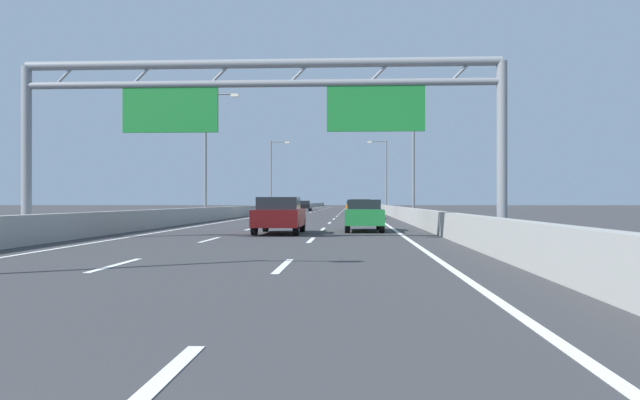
# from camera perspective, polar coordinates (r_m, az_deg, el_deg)

# --- Properties ---
(ground_plane) EXTENTS (260.00, 260.00, 0.00)m
(ground_plane) POSITION_cam_1_polar(r_m,az_deg,el_deg) (100.99, 1.08, -0.90)
(ground_plane) COLOR #38383A
(lane_dash_left_1) EXTENTS (0.16, 3.00, 0.01)m
(lane_dash_left_1) POSITION_cam_1_polar(r_m,az_deg,el_deg) (14.42, -17.72, -5.54)
(lane_dash_left_1) COLOR white
(lane_dash_left_1) RESTS_ON ground_plane
(lane_dash_left_2) EXTENTS (0.16, 3.00, 0.01)m
(lane_dash_left_2) POSITION_cam_1_polar(r_m,az_deg,el_deg) (23.04, -9.78, -3.51)
(lane_dash_left_2) COLOR white
(lane_dash_left_2) RESTS_ON ground_plane
(lane_dash_left_3) EXTENTS (0.16, 3.00, 0.01)m
(lane_dash_left_3) POSITION_cam_1_polar(r_m,az_deg,el_deg) (31.87, -6.21, -2.57)
(lane_dash_left_3) COLOR white
(lane_dash_left_3) RESTS_ON ground_plane
(lane_dash_left_4) EXTENTS (0.16, 3.00, 0.01)m
(lane_dash_left_4) POSITION_cam_1_polar(r_m,az_deg,el_deg) (40.77, -4.20, -2.04)
(lane_dash_left_4) COLOR white
(lane_dash_left_4) RESTS_ON ground_plane
(lane_dash_left_5) EXTENTS (0.16, 3.00, 0.01)m
(lane_dash_left_5) POSITION_cam_1_polar(r_m,az_deg,el_deg) (49.71, -2.91, -1.69)
(lane_dash_left_5) COLOR white
(lane_dash_left_5) RESTS_ON ground_plane
(lane_dash_left_6) EXTENTS (0.16, 3.00, 0.01)m
(lane_dash_left_6) POSITION_cam_1_polar(r_m,az_deg,el_deg) (58.67, -2.02, -1.45)
(lane_dash_left_6) COLOR white
(lane_dash_left_6) RESTS_ON ground_plane
(lane_dash_left_7) EXTENTS (0.16, 3.00, 0.01)m
(lane_dash_left_7) POSITION_cam_1_polar(r_m,az_deg,el_deg) (67.63, -1.36, -1.28)
(lane_dash_left_7) COLOR white
(lane_dash_left_7) RESTS_ON ground_plane
(lane_dash_left_8) EXTENTS (0.16, 3.00, 0.01)m
(lane_dash_left_8) POSITION_cam_1_polar(r_m,az_deg,el_deg) (76.61, -0.85, -1.14)
(lane_dash_left_8) COLOR white
(lane_dash_left_8) RESTS_ON ground_plane
(lane_dash_left_9) EXTENTS (0.16, 3.00, 0.01)m
(lane_dash_left_9) POSITION_cam_1_polar(r_m,az_deg,el_deg) (85.59, -0.46, -1.04)
(lane_dash_left_9) COLOR white
(lane_dash_left_9) RESTS_ON ground_plane
(lane_dash_left_10) EXTENTS (0.16, 3.00, 0.01)m
(lane_dash_left_10) POSITION_cam_1_polar(r_m,az_deg,el_deg) (94.58, -0.13, -0.95)
(lane_dash_left_10) COLOR white
(lane_dash_left_10) RESTS_ON ground_plane
(lane_dash_left_11) EXTENTS (0.16, 3.00, 0.01)m
(lane_dash_left_11) POSITION_cam_1_polar(r_m,az_deg,el_deg) (103.56, 0.13, -0.88)
(lane_dash_left_11) COLOR white
(lane_dash_left_11) RESTS_ON ground_plane
(lane_dash_left_12) EXTENTS (0.16, 3.00, 0.01)m
(lane_dash_left_12) POSITION_cam_1_polar(r_m,az_deg,el_deg) (112.55, 0.36, -0.82)
(lane_dash_left_12) COLOR white
(lane_dash_left_12) RESTS_ON ground_plane
(lane_dash_left_13) EXTENTS (0.16, 3.00, 0.01)m
(lane_dash_left_13) POSITION_cam_1_polar(r_m,az_deg,el_deg) (121.54, 0.55, -0.77)
(lane_dash_left_13) COLOR white
(lane_dash_left_13) RESTS_ON ground_plane
(lane_dash_left_14) EXTENTS (0.16, 3.00, 0.01)m
(lane_dash_left_14) POSITION_cam_1_polar(r_m,az_deg,el_deg) (130.54, 0.71, -0.72)
(lane_dash_left_14) COLOR white
(lane_dash_left_14) RESTS_ON ground_plane
(lane_dash_left_15) EXTENTS (0.16, 3.00, 0.01)m
(lane_dash_left_15) POSITION_cam_1_polar(r_m,az_deg,el_deg) (139.53, 0.86, -0.68)
(lane_dash_left_15) COLOR white
(lane_dash_left_15) RESTS_ON ground_plane
(lane_dash_left_16) EXTENTS (0.16, 3.00, 0.01)m
(lane_dash_left_16) POSITION_cam_1_polar(r_m,az_deg,el_deg) (148.52, 0.98, -0.65)
(lane_dash_left_16) COLOR white
(lane_dash_left_16) RESTS_ON ground_plane
(lane_dash_left_17) EXTENTS (0.16, 3.00, 0.01)m
(lane_dash_left_17) POSITION_cam_1_polar(r_m,az_deg,el_deg) (157.52, 1.09, -0.62)
(lane_dash_left_17) COLOR white
(lane_dash_left_17) RESTS_ON ground_plane
(lane_dash_right_0) EXTENTS (0.16, 3.00, 0.01)m
(lane_dash_right_0) POSITION_cam_1_polar(r_m,az_deg,el_deg) (4.86, -15.34, -16.40)
(lane_dash_right_0) COLOR white
(lane_dash_right_0) RESTS_ON ground_plane
(lane_dash_right_1) EXTENTS (0.16, 3.00, 0.01)m
(lane_dash_right_1) POSITION_cam_1_polar(r_m,az_deg,el_deg) (13.58, -3.28, -5.88)
(lane_dash_right_1) COLOR white
(lane_dash_right_1) RESTS_ON ground_plane
(lane_dash_right_2) EXTENTS (0.16, 3.00, 0.01)m
(lane_dash_right_2) POSITION_cam_1_polar(r_m,az_deg,el_deg) (22.52, -0.79, -3.59)
(lane_dash_right_2) COLOR white
(lane_dash_right_2) RESTS_ON ground_plane
(lane_dash_right_3) EXTENTS (0.16, 3.00, 0.01)m
(lane_dash_right_3) POSITION_cam_1_polar(r_m,az_deg,el_deg) (31.49, 0.27, -2.60)
(lane_dash_right_3) COLOR white
(lane_dash_right_3) RESTS_ON ground_plane
(lane_dash_right_4) EXTENTS (0.16, 3.00, 0.01)m
(lane_dash_right_4) POSITION_cam_1_polar(r_m,az_deg,el_deg) (40.48, 0.86, -2.05)
(lane_dash_right_4) COLOR white
(lane_dash_right_4) RESTS_ON ground_plane
(lane_dash_right_5) EXTENTS (0.16, 3.00, 0.01)m
(lane_dash_right_5) POSITION_cam_1_polar(r_m,az_deg,el_deg) (49.47, 1.24, -1.70)
(lane_dash_right_5) COLOR white
(lane_dash_right_5) RESTS_ON ground_plane
(lane_dash_right_6) EXTENTS (0.16, 3.00, 0.01)m
(lane_dash_right_6) POSITION_cam_1_polar(r_m,az_deg,el_deg) (58.47, 1.50, -1.46)
(lane_dash_right_6) COLOR white
(lane_dash_right_6) RESTS_ON ground_plane
(lane_dash_right_7) EXTENTS (0.16, 3.00, 0.01)m
(lane_dash_right_7) POSITION_cam_1_polar(r_m,az_deg,el_deg) (67.46, 1.69, -1.28)
(lane_dash_right_7) COLOR white
(lane_dash_right_7) RESTS_ON ground_plane
(lane_dash_right_8) EXTENTS (0.16, 3.00, 0.01)m
(lane_dash_right_8) POSITION_cam_1_polar(r_m,az_deg,el_deg) (76.46, 1.84, -1.14)
(lane_dash_right_8) COLOR white
(lane_dash_right_8) RESTS_ON ground_plane
(lane_dash_right_9) EXTENTS (0.16, 3.00, 0.01)m
(lane_dash_right_9) POSITION_cam_1_polar(r_m,az_deg,el_deg) (85.45, 1.96, -1.04)
(lane_dash_right_9) COLOR white
(lane_dash_right_9) RESTS_ON ground_plane
(lane_dash_right_10) EXTENTS (0.16, 3.00, 0.01)m
(lane_dash_right_10) POSITION_cam_1_polar(r_m,az_deg,el_deg) (94.45, 2.05, -0.95)
(lane_dash_right_10) COLOR white
(lane_dash_right_10) RESTS_ON ground_plane
(lane_dash_right_11) EXTENTS (0.16, 3.00, 0.01)m
(lane_dash_right_11) POSITION_cam_1_polar(r_m,az_deg,el_deg) (103.45, 2.13, -0.88)
(lane_dash_right_11) COLOR white
(lane_dash_right_11) RESTS_ON ground_plane
(lane_dash_right_12) EXTENTS (0.16, 3.00, 0.01)m
(lane_dash_right_12) POSITION_cam_1_polar(r_m,az_deg,el_deg) (112.45, 2.19, -0.82)
(lane_dash_right_12) COLOR white
(lane_dash_right_12) RESTS_ON ground_plane
(lane_dash_right_13) EXTENTS (0.16, 3.00, 0.01)m
(lane_dash_right_13) POSITION_cam_1_polar(r_m,az_deg,el_deg) (121.45, 2.25, -0.77)
(lane_dash_right_13) COLOR white
(lane_dash_right_13) RESTS_ON ground_plane
(lane_dash_right_14) EXTENTS (0.16, 3.00, 0.01)m
(lane_dash_right_14) POSITION_cam_1_polar(r_m,az_deg,el_deg) (130.45, 2.29, -0.72)
(lane_dash_right_14) COLOR white
(lane_dash_right_14) RESTS_ON ground_plane
(lane_dash_right_15) EXTENTS (0.16, 3.00, 0.01)m
(lane_dash_right_15) POSITION_cam_1_polar(r_m,az_deg,el_deg) (139.45, 2.34, -0.68)
(lane_dash_right_15) COLOR white
(lane_dash_right_15) RESTS_ON ground_plane
(lane_dash_right_16) EXTENTS (0.16, 3.00, 0.01)m
(lane_dash_right_16) POSITION_cam_1_polar(r_m,az_deg,el_deg) (148.44, 2.37, -0.65)
(lane_dash_right_16) COLOR white
(lane_dash_right_16) RESTS_ON ground_plane
(lane_dash_right_17) EXTENTS (0.16, 3.00, 0.01)m
(lane_dash_right_17) POSITION_cam_1_polar(r_m,az_deg,el_deg) (157.44, 2.40, -0.62)
(lane_dash_right_17) COLOR white
(lane_dash_right_17) RESTS_ON ground_plane
(edge_line_left) EXTENTS (0.16, 176.00, 0.01)m
(edge_line_left) POSITION_cam_1_polar(r_m,az_deg,el_deg) (89.35, -2.53, -1.00)
(edge_line_left) COLOR white
(edge_line_left) RESTS_ON ground_plane
(edge_line_right) EXTENTS (0.16, 176.00, 0.01)m
(edge_line_right) POSITION_cam_1_polar(r_m,az_deg,el_deg) (88.96, 4.22, -1.00)
(edge_line_right) COLOR white
(edge_line_right) RESTS_ON ground_plane
(barrier_left) EXTENTS (0.45, 220.00, 0.95)m
(barrier_left) POSITION_cam_1_polar(r_m,az_deg,el_deg) (111.40, -2.30, -0.58)
(barrier_left) COLOR #9E9E99
(barrier_left) RESTS_ON ground_plane
(barrier_right) EXTENTS (0.45, 220.00, 0.95)m
(barrier_right) POSITION_cam_1_polar(r_m,az_deg,el_deg) (110.99, 4.81, -0.58)
(barrier_right) COLOR #9E9E99
(barrier_right) RESTS_ON ground_plane
(sign_gantry) EXTENTS (17.14, 0.36, 6.36)m
(sign_gantry) POSITION_cam_1_polar(r_m,az_deg,el_deg) (22.76, -5.14, 8.65)
(sign_gantry) COLOR gray
(sign_gantry) RESTS_ON ground_plane
(streetlamp_left_mid) EXTENTS (2.58, 0.28, 9.50)m
(streetlamp_left_mid) POSITION_cam_1_polar(r_m,az_deg,el_deg) (48.48, -9.89, 4.65)
(streetlamp_left_mid) COLOR slate
(streetlamp_left_mid) RESTS_ON ground_plane
(streetlamp_right_mid) EXTENTS (2.58, 0.28, 9.50)m
(streetlamp_right_mid) POSITION_cam_1_polar(r_m,az_deg,el_deg) (47.47, 8.03, 4.75)
(streetlamp_right_mid) COLOR slate
(streetlamp_right_mid) RESTS_ON ground_plane
(streetlamp_left_far) EXTENTS (2.58, 0.28, 9.50)m
(streetlamp_left_far) POSITION_cam_1_polar(r_m,az_deg,el_deg) (85.98, -4.24, 2.56)
(streetlamp_left_far) COLOR slate
(streetlamp_left_far) RESTS_ON ground_plane
(streetlamp_right_far) EXTENTS (2.58, 0.28, 9.50)m
(streetlamp_right_far) POSITION_cam_1_polar(r_m,az_deg,el_deg) (85.41, 5.76, 2.58)
(streetlamp_right_far) COLOR slate
(streetlamp_right_far) RESTS_ON ground_plane
(red_car) EXTENTS (1.89, 4.40, 1.55)m
(red_car) POSITION_cam_1_polar(r_m,az_deg,el_deg) (27.19, -3.62, -1.35)
(red_car) COLOR red
(red_car) RESTS_ON ground_plane
(blue_car) EXTENTS (1.80, 4.34, 1.45)m
(blue_car) POSITION_cam_1_polar(r_m,az_deg,el_deg) (121.55, 3.18, -0.42)
(blue_car) COLOR #2347AD
(blue_car) RESTS_ON ground_plane
(black_car) EXTENTS (1.78, 4.54, 1.47)m
(black_car) POSITION_cam_1_polar(r_m,az_deg,el_deg) (93.01, -1.37, -0.51)
(black_car) COLOR black
(black_car) RESTS_ON ground_plane
(white_car) EXTENTS (1.86, 4.57, 1.48)m
(white_car) POSITION_cam_1_polar(r_m,az_deg,el_deg) (54.27, -4.41, -0.76)
(white_car) COLOR silver
(white_car) RESTS_ON ground_plane
(orange_car) EXTENTS (1.88, 4.62, 1.44)m
(orange_car) POSITION_cam_1_polar(r_m,az_deg,el_deg) (71.64, 3.08, -0.61)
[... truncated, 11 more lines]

